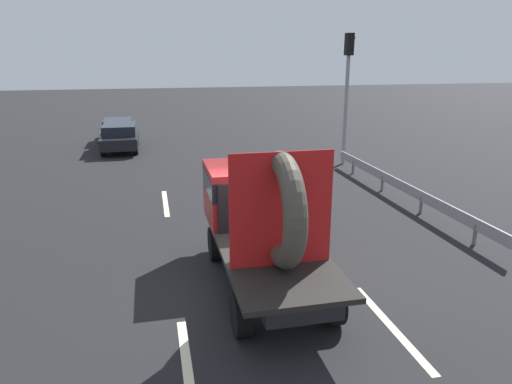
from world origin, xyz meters
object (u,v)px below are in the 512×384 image
flatbed_truck (259,210)px  oncoming_car (118,129)px  traffic_light (347,80)px  distant_sedan (120,136)px

flatbed_truck → oncoming_car: bearing=102.5°
flatbed_truck → traffic_light: bearing=57.9°
distant_sedan → traffic_light: 11.64m
flatbed_truck → traffic_light: (6.16, 9.80, 2.16)m
distant_sedan → traffic_light: (9.89, -5.39, 2.94)m
flatbed_truck → traffic_light: size_ratio=0.93×
distant_sedan → oncoming_car: 2.65m
distant_sedan → oncoming_car: (-0.24, 2.64, -0.05)m
traffic_light → distant_sedan: bearing=151.4°
flatbed_truck → distant_sedan: size_ratio=1.26×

